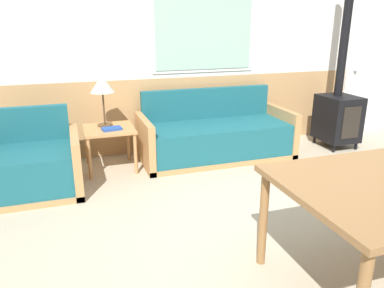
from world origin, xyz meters
The scene contains 9 objects.
ground_plane centered at (0.00, 0.00, 0.00)m, with size 16.00×16.00×0.00m, color #B2A58C.
wall_back centered at (0.00, 2.63, 1.37)m, with size 7.20×0.09×2.70m.
couch centered at (0.10, 2.12, 0.26)m, with size 1.91×0.82×0.83m.
armchair centered at (-2.03, 1.74, 0.26)m, with size 0.92×0.82×0.81m.
side_table centered at (-1.23, 2.13, 0.43)m, with size 0.56×0.56×0.50m.
table_lamp centered at (-1.26, 2.23, 0.97)m, with size 0.27×0.27×0.59m.
book_stack centered at (-1.20, 2.03, 0.52)m, with size 0.23×0.16×0.03m.
wood_stove centered at (1.84, 2.01, 0.56)m, with size 0.45×0.54×2.50m.
entry_door centered at (2.84, 2.57, 1.01)m, with size 0.93×0.09×2.02m.
Camera 1 is at (-1.62, -2.09, 1.65)m, focal length 35.00 mm.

